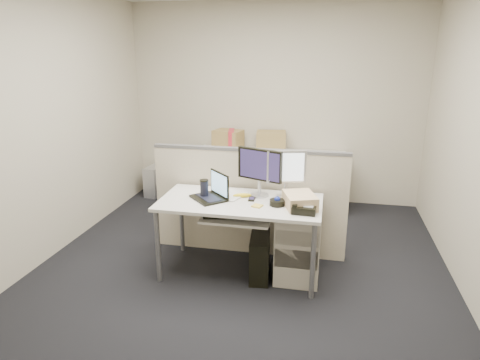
% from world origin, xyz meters
% --- Properties ---
extents(floor, '(4.00, 4.50, 0.01)m').
position_xyz_m(floor, '(0.00, 0.00, -0.01)').
color(floor, black).
rests_on(floor, ground).
extents(wall_back, '(4.00, 0.02, 2.70)m').
position_xyz_m(wall_back, '(0.00, 2.25, 1.35)').
color(wall_back, '#B5A897').
rests_on(wall_back, ground).
extents(wall_front, '(4.00, 0.02, 2.70)m').
position_xyz_m(wall_front, '(0.00, -2.25, 1.35)').
color(wall_front, '#B5A897').
rests_on(wall_front, ground).
extents(wall_left, '(0.02, 4.50, 2.70)m').
position_xyz_m(wall_left, '(-2.00, 0.00, 1.35)').
color(wall_left, '#B5A897').
rests_on(wall_left, ground).
extents(desk, '(1.50, 0.75, 0.73)m').
position_xyz_m(desk, '(0.00, 0.00, 0.66)').
color(desk, beige).
rests_on(desk, floor).
extents(keyboard_tray, '(0.62, 0.32, 0.02)m').
position_xyz_m(keyboard_tray, '(0.00, -0.18, 0.62)').
color(keyboard_tray, beige).
rests_on(keyboard_tray, desk).
extents(drawer_pedestal, '(0.40, 0.55, 0.65)m').
position_xyz_m(drawer_pedestal, '(0.55, 0.05, 0.33)').
color(drawer_pedestal, beige).
rests_on(drawer_pedestal, floor).
extents(cubicle_partition, '(2.00, 0.06, 1.10)m').
position_xyz_m(cubicle_partition, '(0.00, 0.45, 0.55)').
color(cubicle_partition, beige).
rests_on(cubicle_partition, floor).
extents(back_counter, '(2.00, 0.60, 0.72)m').
position_xyz_m(back_counter, '(0.00, 1.93, 0.36)').
color(back_counter, beige).
rests_on(back_counter, floor).
extents(monitor_main, '(0.49, 0.33, 0.46)m').
position_xyz_m(monitor_main, '(0.15, 0.18, 0.96)').
color(monitor_main, black).
rests_on(monitor_main, desk).
extents(monitor_small, '(0.40, 0.27, 0.45)m').
position_xyz_m(monitor_small, '(0.40, 0.18, 0.95)').
color(monitor_small, '#B7B7BC').
rests_on(monitor_small, desk).
extents(laptop, '(0.40, 0.41, 0.25)m').
position_xyz_m(laptop, '(-0.30, -0.02, 0.85)').
color(laptop, black).
rests_on(laptop, desk).
extents(trackball, '(0.17, 0.17, 0.05)m').
position_xyz_m(trackball, '(0.35, -0.05, 0.76)').
color(trackball, black).
rests_on(trackball, desk).
extents(desk_phone, '(0.21, 0.18, 0.06)m').
position_xyz_m(desk_phone, '(0.60, -0.18, 0.76)').
color(desk_phone, black).
rests_on(desk_phone, desk).
extents(paper_stack, '(0.31, 0.35, 0.01)m').
position_xyz_m(paper_stack, '(-0.12, 0.12, 0.74)').
color(paper_stack, silver).
rests_on(paper_stack, desk).
extents(sticky_pad, '(0.11, 0.11, 0.01)m').
position_xyz_m(sticky_pad, '(0.18, -0.12, 0.74)').
color(sticky_pad, gold).
rests_on(sticky_pad, desk).
extents(travel_mug, '(0.09, 0.09, 0.16)m').
position_xyz_m(travel_mug, '(-0.35, 0.02, 0.81)').
color(travel_mug, black).
rests_on(travel_mug, desk).
extents(banana, '(0.19, 0.09, 0.04)m').
position_xyz_m(banana, '(0.00, 0.10, 0.75)').
color(banana, yellow).
rests_on(banana, desk).
extents(cellphone, '(0.06, 0.11, 0.01)m').
position_xyz_m(cellphone, '(0.10, 0.05, 0.74)').
color(cellphone, black).
rests_on(cellphone, desk).
extents(manila_folders, '(0.35, 0.39, 0.12)m').
position_xyz_m(manila_folders, '(0.55, -0.05, 0.79)').
color(manila_folders, beige).
rests_on(manila_folders, desk).
extents(keyboard, '(0.52, 0.27, 0.03)m').
position_xyz_m(keyboard, '(-0.05, -0.14, 0.64)').
color(keyboard, black).
rests_on(keyboard, keyboard_tray).
extents(pc_tower_desk, '(0.22, 0.46, 0.41)m').
position_xyz_m(pc_tower_desk, '(0.20, -0.05, 0.21)').
color(pc_tower_desk, black).
rests_on(pc_tower_desk, floor).
extents(pc_tower_spare_dark, '(0.35, 0.48, 0.42)m').
position_xyz_m(pc_tower_spare_dark, '(-1.23, 1.80, 0.21)').
color(pc_tower_spare_dark, black).
rests_on(pc_tower_spare_dark, floor).
extents(pc_tower_spare_silver, '(0.23, 0.48, 0.43)m').
position_xyz_m(pc_tower_spare_silver, '(-1.70, 2.03, 0.22)').
color(pc_tower_spare_silver, '#B7B7BC').
rests_on(pc_tower_spare_silver, floor).
extents(cardboard_box_left, '(0.43, 0.37, 0.28)m').
position_xyz_m(cardboard_box_left, '(-0.60, 2.05, 0.86)').
color(cardboard_box_left, olive).
rests_on(cardboard_box_left, back_counter).
extents(cardboard_box_right, '(0.43, 0.35, 0.28)m').
position_xyz_m(cardboard_box_right, '(0.00, 2.05, 0.86)').
color(cardboard_box_right, olive).
rests_on(cardboard_box_right, back_counter).
extents(red_binder, '(0.13, 0.32, 0.29)m').
position_xyz_m(red_binder, '(-0.55, 2.03, 0.86)').
color(red_binder, red).
rests_on(red_binder, back_counter).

